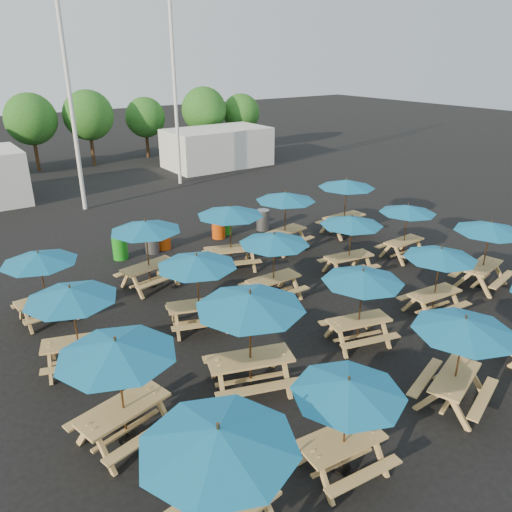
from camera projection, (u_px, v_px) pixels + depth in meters
ground at (282, 302)px, 16.23m from camera, size 120.00×120.00×0.00m
picnic_unit_0 at (219, 444)px, 7.34m from camera, size 2.78×2.78×2.51m
picnic_unit_1 at (117, 353)px, 9.68m from camera, size 2.91×2.91×2.43m
picnic_unit_2 at (71, 297)px, 12.14m from camera, size 2.87×2.87×2.28m
picnic_unit_3 at (39, 261)px, 14.43m from camera, size 2.32×2.32×2.20m
picnic_unit_4 at (348, 391)px, 8.99m from camera, size 2.32×2.32×2.14m
picnic_unit_5 at (250, 305)px, 11.23m from camera, size 3.23×3.23×2.57m
picnic_unit_6 at (197, 264)px, 13.97m from camera, size 2.91×2.91×2.31m
picnic_unit_7 at (146, 229)px, 16.49m from camera, size 2.76×2.76×2.39m
picnic_unit_8 at (464, 329)px, 10.79m from camera, size 2.83×2.83×2.26m
picnic_unit_9 at (363, 280)px, 13.21m from camera, size 2.69×2.69×2.22m
picnic_unit_10 at (274, 242)px, 15.67m from camera, size 2.29×2.29×2.27m
picnic_unit_11 at (230, 214)px, 17.90m from camera, size 3.09×3.09×2.44m
picnic_unit_13 at (440, 257)px, 14.80m from camera, size 2.34×2.34×2.18m
picnic_unit_14 at (351, 224)px, 17.47m from camera, size 2.55×2.55×2.23m
picnic_unit_15 at (286, 199)px, 19.75m from camera, size 2.76×2.76×2.41m
picnic_unit_17 at (490, 230)px, 16.53m from camera, size 2.76×2.76×2.35m
picnic_unit_18 at (408, 211)px, 18.98m from camera, size 2.23×2.23×2.16m
picnic_unit_19 at (347, 186)px, 21.47m from camera, size 2.47×2.47×2.47m
waste_bin_0 at (120, 248)px, 19.42m from camera, size 0.58×0.58×0.93m
waste_bin_1 at (152, 242)px, 20.03m from camera, size 0.58×0.58×0.93m
waste_bin_2 at (163, 238)px, 20.40m from camera, size 0.58×0.58×0.93m
waste_bin_3 at (219, 228)px, 21.60m from camera, size 0.58×0.58×0.93m
waste_bin_4 at (225, 224)px, 22.09m from camera, size 0.58×0.58×0.93m
waste_bin_5 at (263, 220)px, 22.60m from camera, size 0.58×0.58×0.93m
mast_0 at (69, 87)px, 23.46m from camera, size 0.20×0.20×12.00m
mast_1 at (174, 80)px, 28.43m from camera, size 0.20×0.20×12.00m
event_tent_1 at (217, 147)px, 34.89m from camera, size 7.00×4.00×2.60m
tree_3 at (31, 119)px, 32.68m from camera, size 3.36×3.36×5.09m
tree_4 at (88, 115)px, 34.26m from camera, size 3.41×3.41×5.17m
tree_5 at (145, 117)px, 37.06m from camera, size 2.94×2.94×4.45m
tree_6 at (204, 110)px, 37.68m from camera, size 3.38×3.38×5.13m
tree_7 at (241, 113)px, 39.67m from camera, size 2.95×2.95×4.48m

